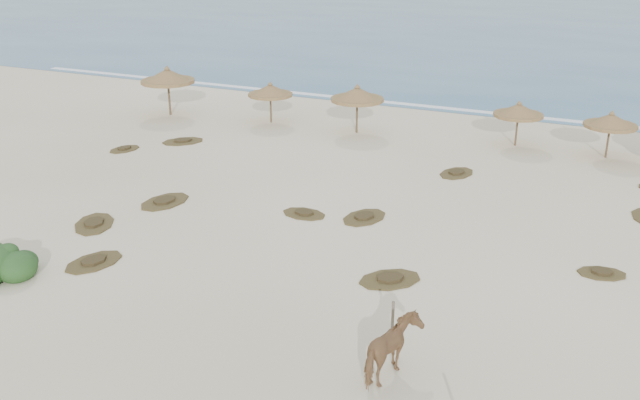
{
  "coord_description": "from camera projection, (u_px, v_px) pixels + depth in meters",
  "views": [
    {
      "loc": [
        9.46,
        -18.78,
        11.38
      ],
      "look_at": [
        -1.23,
        5.0,
        1.16
      ],
      "focal_mm": 40.0,
      "sensor_mm": 36.0,
      "label": 1
    }
  ],
  "objects": [
    {
      "name": "scrub_2",
      "position": [
        304.0,
        213.0,
        29.61
      ],
      "size": [
        1.98,
        1.35,
        0.16
      ],
      "rotation": [
        0.0,
        0.0,
        3.08
      ],
      "color": "brown",
      "rests_on": "ground"
    },
    {
      "name": "scrub_1",
      "position": [
        165.0,
        201.0,
        30.89
      ],
      "size": [
        2.03,
        2.71,
        0.16
      ],
      "rotation": [
        0.0,
        0.0,
        1.38
      ],
      "color": "brown",
      "rests_on": "ground"
    },
    {
      "name": "scrub_8",
      "position": [
        124.0,
        149.0,
        38.01
      ],
      "size": [
        1.57,
        1.98,
        0.16
      ],
      "rotation": [
        0.0,
        0.0,
        1.29
      ],
      "color": "brown",
      "rests_on": "ground"
    },
    {
      "name": "scrub_7",
      "position": [
        457.0,
        173.0,
        34.37
      ],
      "size": [
        1.95,
        2.42,
        0.16
      ],
      "rotation": [
        0.0,
        0.0,
        1.25
      ],
      "color": "brown",
      "rests_on": "ground"
    },
    {
      "name": "palapa_1",
      "position": [
        270.0,
        91.0,
        42.5
      ],
      "size": [
        2.91,
        2.91,
        2.51
      ],
      "rotation": [
        0.0,
        0.0,
        -0.09
      ],
      "color": "brown",
      "rests_on": "ground"
    },
    {
      "name": "ocean",
      "position": [
        563.0,
        21.0,
        87.4
      ],
      "size": [
        200.0,
        100.0,
        0.01
      ],
      "primitive_type": "cube",
      "color": "#2A587F",
      "rests_on": "ground"
    },
    {
      "name": "scrub_6",
      "position": [
        183.0,
        141.0,
        39.36
      ],
      "size": [
        2.66,
        2.68,
        0.16
      ],
      "rotation": [
        0.0,
        0.0,
        0.8
      ],
      "color": "brown",
      "rests_on": "ground"
    },
    {
      "name": "scrub_11",
      "position": [
        94.0,
        262.0,
        25.41
      ],
      "size": [
        1.97,
        2.51,
        0.16
      ],
      "rotation": [
        0.0,
        0.0,
        1.3
      ],
      "color": "brown",
      "rests_on": "ground"
    },
    {
      "name": "scrub_4",
      "position": [
        602.0,
        273.0,
        24.6
      ],
      "size": [
        1.9,
        1.5,
        0.16
      ],
      "rotation": [
        0.0,
        0.0,
        0.27
      ],
      "color": "brown",
      "rests_on": "ground"
    },
    {
      "name": "palapa_4",
      "position": [
        611.0,
        121.0,
        36.08
      ],
      "size": [
        3.18,
        3.18,
        2.49
      ],
      "rotation": [
        0.0,
        0.0,
        -0.22
      ],
      "color": "brown",
      "rests_on": "ground"
    },
    {
      "name": "scrub_0",
      "position": [
        94.0,
        224.0,
        28.62
      ],
      "size": [
        2.5,
        2.79,
        0.16
      ],
      "rotation": [
        0.0,
        0.0,
        2.11
      ],
      "color": "brown",
      "rests_on": "ground"
    },
    {
      "name": "ground",
      "position": [
        292.0,
        288.0,
        23.71
      ],
      "size": [
        160.0,
        160.0,
        0.0
      ],
      "primitive_type": "plane",
      "color": "beige",
      "rests_on": "ground"
    },
    {
      "name": "scrub_3",
      "position": [
        364.0,
        217.0,
        29.25
      ],
      "size": [
        2.04,
        2.54,
        0.16
      ],
      "rotation": [
        0.0,
        0.0,
        1.26
      ],
      "color": "brown",
      "rests_on": "ground"
    },
    {
      "name": "palapa_0",
      "position": [
        168.0,
        77.0,
        44.02
      ],
      "size": [
        4.25,
        4.25,
        3.12
      ],
      "rotation": [
        0.0,
        0.0,
        -0.34
      ],
      "color": "brown",
      "rests_on": "ground"
    },
    {
      "name": "palapa_2",
      "position": [
        357.0,
        95.0,
        40.32
      ],
      "size": [
        4.01,
        4.01,
        2.85
      ],
      "rotation": [
        0.0,
        0.0,
        -0.41
      ],
      "color": "brown",
      "rests_on": "ground"
    },
    {
      "name": "fence_post_far",
      "position": [
        393.0,
        320.0,
        20.59
      ],
      "size": [
        0.12,
        0.12,
        1.24
      ],
      "primitive_type": "cylinder",
      "rotation": [
        0.0,
        0.0,
        0.35
      ],
      "color": "#69614F",
      "rests_on": "ground"
    },
    {
      "name": "foam_line",
      "position": [
        471.0,
        111.0,
        45.79
      ],
      "size": [
        70.0,
        0.6,
        0.01
      ],
      "primitive_type": "cube",
      "color": "white",
      "rests_on": "ground"
    },
    {
      "name": "horse",
      "position": [
        392.0,
        351.0,
        18.73
      ],
      "size": [
        1.24,
        2.14,
        1.7
      ],
      "primitive_type": "imported",
      "rotation": [
        0.0,
        0.0,
        2.97
      ],
      "color": "brown",
      "rests_on": "ground"
    },
    {
      "name": "palapa_3",
      "position": [
        519.0,
        111.0,
        38.06
      ],
      "size": [
        3.13,
        3.13,
        2.49
      ],
      "rotation": [
        0.0,
        0.0,
        -0.2
      ],
      "color": "brown",
      "rests_on": "ground"
    },
    {
      "name": "scrub_9",
      "position": [
        390.0,
        279.0,
        24.18
      ],
      "size": [
        2.6,
        2.59,
        0.16
      ],
      "rotation": [
        0.0,
        0.0,
        0.77
      ],
      "color": "brown",
      "rests_on": "ground"
    }
  ]
}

